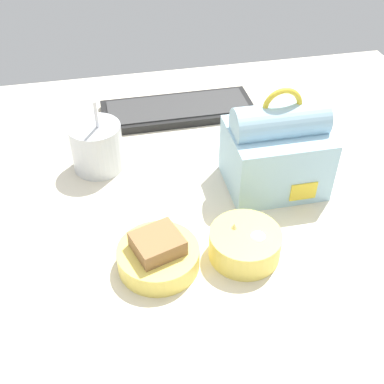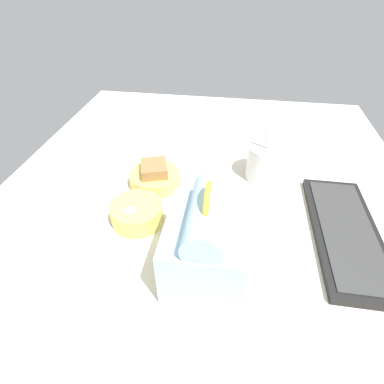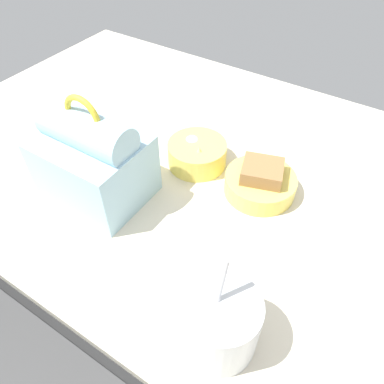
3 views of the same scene
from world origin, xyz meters
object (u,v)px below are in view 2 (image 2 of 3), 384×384
(keyboard, at_px, (346,232))
(bento_bowl_snacks, at_px, (137,213))
(bento_bowl_sandwich, at_px, (155,177))
(soup_cup, at_px, (266,162))
(lunch_bag, at_px, (206,241))

(keyboard, relative_size, bento_bowl_snacks, 3.02)
(keyboard, bearing_deg, bento_bowl_sandwich, -104.41)
(soup_cup, distance_m, bento_bowl_snacks, 0.37)
(soup_cup, bearing_deg, bento_bowl_sandwich, -75.00)
(soup_cup, bearing_deg, keyboard, 41.09)
(keyboard, bearing_deg, soup_cup, -138.91)
(lunch_bag, relative_size, bento_bowl_snacks, 1.75)
(keyboard, relative_size, soup_cup, 2.22)
(keyboard, height_order, soup_cup, soup_cup)
(lunch_bag, height_order, bento_bowl_sandwich, lunch_bag)
(lunch_bag, bearing_deg, keyboard, 114.10)
(keyboard, bearing_deg, bento_bowl_snacks, -87.03)
(lunch_bag, relative_size, soup_cup, 1.29)
(soup_cup, distance_m, bento_bowl_sandwich, 0.30)
(lunch_bag, distance_m, bento_bowl_snacks, 0.21)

